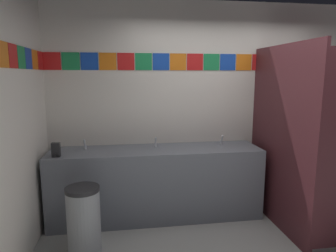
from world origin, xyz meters
The scene contains 9 objects.
wall_back centered at (0.00, 1.50, 1.38)m, with size 4.49×0.09×2.74m.
vanity_counter centered at (-0.89, 1.16, 0.45)m, with size 2.61×0.61×0.89m.
faucet_left centered at (-1.76, 1.25, 0.94)m, with size 0.04×0.10×0.14m.
faucet_center centered at (-0.89, 1.25, 0.94)m, with size 0.04×0.10×0.14m.
faucet_right centered at (-0.02, 1.25, 0.94)m, with size 0.04×0.10×0.14m.
soap_dispenser centered at (-2.04, 0.97, 0.97)m, with size 0.09×0.09×0.16m.
stall_divider centered at (0.69, 0.49, 1.07)m, with size 0.92×1.43×2.14m.
toilet centered at (1.14, 1.03, 0.30)m, with size 0.39×0.49×0.74m.
trash_bin centered at (-1.71, 0.49, 0.35)m, with size 0.34×0.34×0.69m.
Camera 1 is at (-1.28, -2.44, 1.80)m, focal length 31.98 mm.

